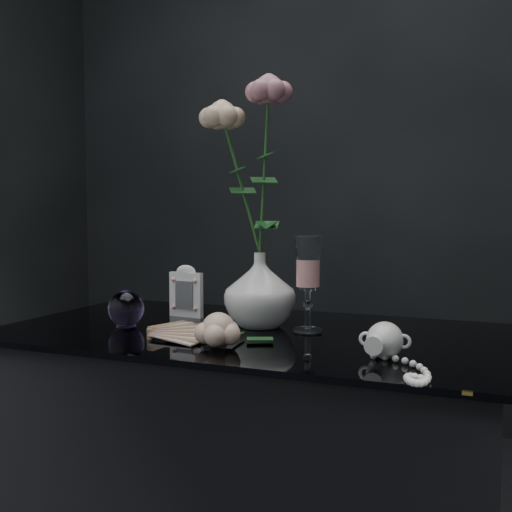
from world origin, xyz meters
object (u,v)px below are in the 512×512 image
at_px(picture_frame, 186,291).
at_px(pearl_jar, 385,338).
at_px(vase, 260,290).
at_px(paperweight, 126,308).
at_px(loose_rose, 218,330).
at_px(wine_glass, 308,284).

bearing_deg(picture_frame, pearl_jar, -17.94).
distance_m(vase, paperweight, 0.30).
xyz_separation_m(vase, paperweight, (-0.27, -0.10, -0.04)).
distance_m(paperweight, loose_rose, 0.30).
bearing_deg(pearl_jar, vase, 146.76).
xyz_separation_m(paperweight, pearl_jar, (0.58, -0.07, -0.01)).
distance_m(vase, picture_frame, 0.22).
relative_size(paperweight, pearl_jar, 0.35).
bearing_deg(paperweight, picture_frame, 68.43).
xyz_separation_m(wine_glass, loose_rose, (-0.11, -0.20, -0.07)).
relative_size(loose_rose, pearl_jar, 0.83).
bearing_deg(loose_rose, paperweight, 165.36).
bearing_deg(pearl_jar, loose_rose, -175.97).
distance_m(paperweight, pearl_jar, 0.58).
height_order(paperweight, loose_rose, paperweight).
distance_m(wine_glass, loose_rose, 0.24).
xyz_separation_m(picture_frame, pearl_jar, (0.51, -0.23, -0.03)).
height_order(wine_glass, loose_rose, wine_glass).
distance_m(loose_rose, pearl_jar, 0.30).
distance_m(picture_frame, paperweight, 0.17).
relative_size(vase, wine_glass, 0.81).
relative_size(vase, loose_rose, 0.85).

